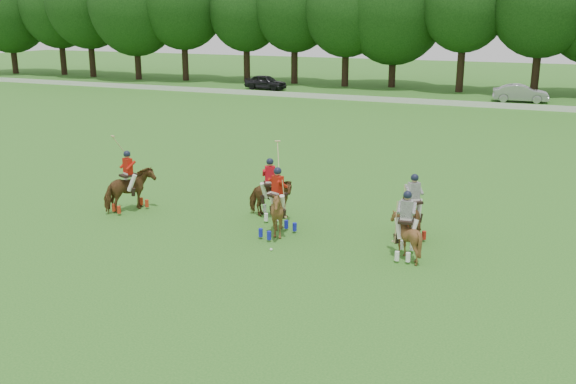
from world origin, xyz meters
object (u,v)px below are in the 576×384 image
at_px(polo_red_b, 270,197).
at_px(polo_stripe_b, 405,235).
at_px(polo_red_a, 129,190).
at_px(polo_red_c, 278,212).
at_px(car_left, 266,82).
at_px(polo_stripe_a, 413,215).
at_px(polo_ball, 271,250).
at_px(car_mid, 521,93).

bearing_deg(polo_red_b, polo_stripe_b, -19.84).
distance_m(polo_red_a, polo_red_c, 6.28).
distance_m(car_left, polo_red_b, 41.16).
xyz_separation_m(polo_stripe_a, polo_ball, (-3.77, -3.03, -0.72)).
xyz_separation_m(car_left, polo_ball, (19.04, -40.23, -0.67)).
xyz_separation_m(car_mid, polo_red_a, (-11.27, -38.48, 0.10)).
distance_m(car_mid, polo_stripe_b, 39.16).
distance_m(car_mid, polo_red_c, 39.19).
distance_m(polo_red_c, polo_ball, 1.63).
bearing_deg(car_mid, polo_red_b, 164.67).
height_order(polo_red_c, polo_stripe_b, polo_red_c).
xyz_separation_m(polo_red_b, polo_red_c, (1.05, -1.67, 0.07)).
height_order(polo_red_a, polo_red_c, polo_red_a).
bearing_deg(polo_red_b, polo_ball, -64.87).
xyz_separation_m(polo_red_c, polo_stripe_a, (4.15, 1.67, -0.09)).
xyz_separation_m(car_mid, polo_ball, (-4.63, -40.23, -0.69)).
xyz_separation_m(polo_red_b, polo_stripe_a, (5.19, 0.00, -0.02)).
relative_size(polo_stripe_a, polo_ball, 24.01).
xyz_separation_m(car_mid, polo_red_c, (-5.00, -38.87, 0.12)).
xyz_separation_m(car_left, polo_red_a, (12.40, -38.48, 0.12)).
xyz_separation_m(polo_red_a, polo_red_c, (6.26, -0.39, 0.02)).
bearing_deg(polo_stripe_b, polo_stripe_a, 96.30).
xyz_separation_m(car_left, polo_stripe_b, (23.02, -39.15, 0.02)).
bearing_deg(polo_stripe_a, car_left, 121.51).
relative_size(car_left, car_mid, 0.94).
relative_size(polo_red_a, polo_ball, 31.79).
bearing_deg(polo_ball, car_mid, 83.44).
xyz_separation_m(polo_red_b, polo_ball, (1.42, -3.03, -0.74)).
bearing_deg(polo_stripe_a, car_mid, 88.68).
relative_size(polo_stripe_b, polo_ball, 23.41).
bearing_deg(polo_red_c, polo_ball, -74.59).
relative_size(polo_stripe_a, polo_stripe_b, 1.03).
relative_size(car_left, polo_red_a, 1.47).
bearing_deg(polo_red_b, polo_stripe_a, 0.01).
relative_size(polo_red_b, polo_stripe_a, 1.28).
relative_size(car_left, polo_red_b, 1.52).
bearing_deg(polo_stripe_a, polo_red_a, -172.98).
distance_m(car_left, car_mid, 23.66).
bearing_deg(car_left, polo_stripe_a, -142.63).
height_order(car_left, polo_stripe_a, polo_stripe_a).
xyz_separation_m(car_left, polo_stripe_a, (22.81, -37.20, 0.05)).
bearing_deg(polo_stripe_a, polo_ball, -141.16).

